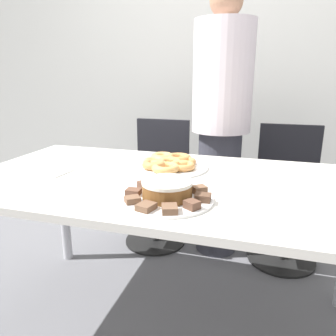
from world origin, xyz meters
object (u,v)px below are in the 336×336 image
object	(u,v)px
office_chair_right	(286,199)
frosted_cake	(167,189)
napkin	(51,172)
plate_cake	(167,199)
office_chair_left	(157,186)
person_standing	(221,123)
plate_donuts	(169,167)

from	to	relation	value
office_chair_right	frosted_cake	bearing A→B (deg)	-115.29
office_chair_right	napkin	world-z (taller)	office_chair_right
plate_cake	office_chair_left	bearing A→B (deg)	110.28
person_standing	napkin	distance (m)	1.11
person_standing	office_chair_right	size ratio (longest dim) A/B	1.94
office_chair_left	frosted_cake	xyz separation A→B (m)	(0.40, -1.09, 0.39)
person_standing	plate_cake	world-z (taller)	person_standing
office_chair_left	plate_donuts	xyz separation A→B (m)	(0.29, -0.69, 0.35)
person_standing	office_chair_right	xyz separation A→B (m)	(0.44, 0.03, -0.48)
plate_cake	frosted_cake	size ratio (longest dim) A/B	1.85
plate_cake	napkin	size ratio (longest dim) A/B	2.00
person_standing	office_chair_right	bearing A→B (deg)	3.70
office_chair_left	office_chair_right	distance (m)	0.89
person_standing	frosted_cake	xyz separation A→B (m)	(-0.04, -1.06, -0.09)
office_chair_right	plate_donuts	bearing A→B (deg)	-132.41
person_standing	office_chair_left	xyz separation A→B (m)	(-0.45, 0.03, -0.48)
plate_donuts	plate_cake	bearing A→B (deg)	-74.19
frosted_cake	napkin	xyz separation A→B (m)	(-0.61, 0.18, -0.04)
person_standing	frosted_cake	size ratio (longest dim) A/B	9.46
plate_cake	frosted_cake	bearing A→B (deg)	-90.00
person_standing	napkin	size ratio (longest dim) A/B	10.23
napkin	office_chair_right	bearing A→B (deg)	39.80
napkin	office_chair_left	bearing A→B (deg)	77.24
person_standing	office_chair_left	distance (m)	0.66
office_chair_right	frosted_cake	size ratio (longest dim) A/B	4.87
plate_cake	person_standing	bearing A→B (deg)	87.69
person_standing	napkin	xyz separation A→B (m)	(-0.65, -0.88, -0.13)
person_standing	office_chair_left	size ratio (longest dim) A/B	1.94
plate_donuts	napkin	size ratio (longest dim) A/B	2.27
person_standing	napkin	bearing A→B (deg)	-126.41
person_standing	plate_donuts	world-z (taller)	person_standing
plate_cake	frosted_cake	xyz separation A→B (m)	(0.00, -0.00, 0.04)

